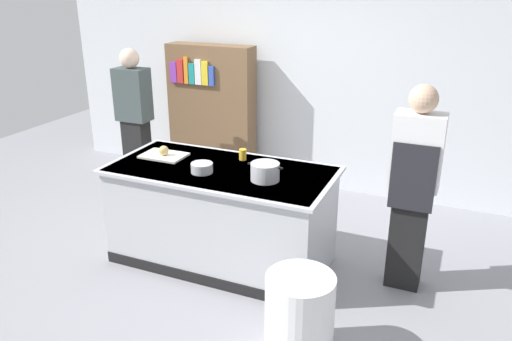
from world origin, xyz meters
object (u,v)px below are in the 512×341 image
object	(u,v)px
person_chef	(413,185)
person_guest	(135,119)
onion	(164,151)
trash_bin	(299,316)
stock_pot	(265,172)
mixing_bowl	(202,168)
juice_cup	(243,154)
bookshelf	(212,113)

from	to	relation	value
person_chef	person_guest	distance (m)	3.32
onion	person_chef	xyz separation A→B (m)	(2.20, 0.18, -0.05)
trash_bin	stock_pot	bearing A→B (deg)	125.87
mixing_bowl	trash_bin	xyz separation A→B (m)	(1.16, -0.78, -0.64)
mixing_bowl	onion	bearing A→B (deg)	158.61
onion	juice_cup	size ratio (longest dim) A/B	0.91
person_chef	person_guest	size ratio (longest dim) A/B	1.00
onion	bookshelf	size ratio (longest dim) A/B	0.05
stock_pot	person_guest	bearing A→B (deg)	151.96
person_chef	bookshelf	bearing A→B (deg)	55.38
trash_bin	bookshelf	size ratio (longest dim) A/B	0.36
onion	mixing_bowl	xyz separation A→B (m)	(0.51, -0.20, -0.02)
onion	person_guest	size ratio (longest dim) A/B	0.05
stock_pot	onion	bearing A→B (deg)	172.02
trash_bin	person_chef	xyz separation A→B (m)	(0.54, 1.16, 0.61)
onion	person_chef	world-z (taller)	person_chef
stock_pot	person_chef	bearing A→B (deg)	16.39
mixing_bowl	bookshelf	world-z (taller)	bookshelf
stock_pot	person_guest	xyz separation A→B (m)	(-2.09, 1.12, -0.06)
mixing_bowl	bookshelf	bearing A→B (deg)	115.77
trash_bin	person_chef	distance (m)	1.41
person_chef	bookshelf	distance (m)	3.06
onion	stock_pot	bearing A→B (deg)	-7.98
onion	person_guest	distance (m)	1.41
person_chef	person_guest	world-z (taller)	same
juice_cup	bookshelf	size ratio (longest dim) A/B	0.06
trash_bin	person_chef	size ratio (longest dim) A/B	0.36
mixing_bowl	person_chef	xyz separation A→B (m)	(1.70, 0.38, -0.03)
juice_cup	trash_bin	world-z (taller)	juice_cup
stock_pot	juice_cup	xyz separation A→B (m)	(-0.37, 0.38, -0.02)
stock_pot	person_chef	xyz separation A→B (m)	(1.14, 0.33, -0.06)
mixing_bowl	trash_bin	distance (m)	1.53
juice_cup	trash_bin	xyz separation A→B (m)	(0.97, -1.20, -0.64)
stock_pot	person_guest	size ratio (longest dim) A/B	0.18
stock_pot	trash_bin	bearing A→B (deg)	-54.13
person_chef	mixing_bowl	bearing A→B (deg)	98.70
stock_pot	person_chef	world-z (taller)	person_chef
person_chef	juice_cup	bearing A→B (deg)	84.28
stock_pot	juice_cup	bearing A→B (deg)	134.68
onion	mixing_bowl	distance (m)	0.55
stock_pot	trash_bin	distance (m)	1.22
onion	stock_pot	world-z (taller)	stock_pot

